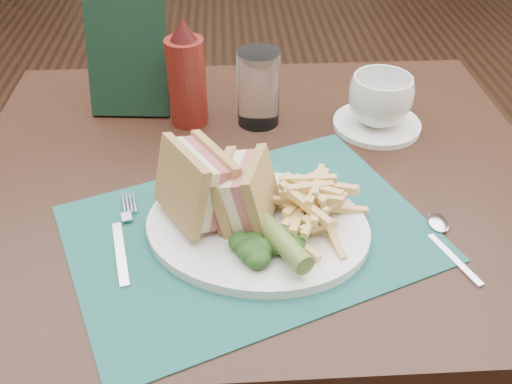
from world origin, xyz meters
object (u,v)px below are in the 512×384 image
(table_main, at_px, (256,326))
(sandwich_half_b, at_px, (230,189))
(check_presenter, at_px, (127,51))
(placemat, at_px, (250,233))
(saucer, at_px, (377,124))
(coffee_cup, at_px, (380,100))
(drinking_glass, at_px, (258,88))
(ketchup_bottle, at_px, (186,72))
(sandwich_half_a, at_px, (181,189))
(plate, at_px, (257,228))

(table_main, distance_m, sandwich_half_b, 0.46)
(table_main, height_order, sandwich_half_b, sandwich_half_b)
(table_main, height_order, check_presenter, check_presenter)
(placemat, height_order, sandwich_half_b, sandwich_half_b)
(table_main, xyz_separation_m, check_presenter, (-0.21, 0.21, 0.48))
(saucer, relative_size, coffee_cup, 1.39)
(drinking_glass, relative_size, check_presenter, 0.58)
(drinking_glass, bearing_deg, saucer, -8.27)
(coffee_cup, distance_m, drinking_glass, 0.21)
(drinking_glass, height_order, ketchup_bottle, ketchup_bottle)
(sandwich_half_a, relative_size, check_presenter, 0.48)
(sandwich_half_a, xyz_separation_m, saucer, (0.32, 0.25, -0.07))
(plate, xyz_separation_m, sandwich_half_b, (-0.03, 0.02, 0.05))
(plate, relative_size, coffee_cup, 2.79)
(plate, xyz_separation_m, sandwich_half_a, (-0.10, 0.01, 0.06))
(placemat, relative_size, check_presenter, 2.08)
(check_presenter, bearing_deg, saucer, -7.56)
(saucer, bearing_deg, plate, -130.17)
(saucer, height_order, ketchup_bottle, ketchup_bottle)
(placemat, height_order, check_presenter, check_presenter)
(saucer, xyz_separation_m, coffee_cup, (0.00, 0.00, 0.05))
(coffee_cup, relative_size, check_presenter, 0.48)
(table_main, height_order, placemat, placemat)
(ketchup_bottle, bearing_deg, sandwich_half_a, -89.32)
(sandwich_half_b, relative_size, saucer, 0.62)
(plate, relative_size, sandwich_half_a, 2.76)
(sandwich_half_a, relative_size, saucer, 0.72)
(sandwich_half_b, xyz_separation_m, saucer, (0.26, 0.25, -0.06))
(sandwich_half_b, distance_m, saucer, 0.36)
(placemat, bearing_deg, table_main, 83.30)
(coffee_cup, bearing_deg, ketchup_bottle, 173.32)
(drinking_glass, xyz_separation_m, check_presenter, (-0.22, 0.06, 0.04))
(table_main, xyz_separation_m, placemat, (-0.02, -0.15, 0.38))
(ketchup_bottle, bearing_deg, coffee_cup, -6.68)
(table_main, distance_m, drinking_glass, 0.46)
(placemat, xyz_separation_m, drinking_glass, (0.03, 0.29, 0.06))
(saucer, distance_m, ketchup_bottle, 0.34)
(coffee_cup, xyz_separation_m, ketchup_bottle, (-0.32, 0.04, 0.04))
(coffee_cup, bearing_deg, saucer, 0.00)
(placemat, distance_m, sandwich_half_b, 0.07)
(saucer, relative_size, ketchup_bottle, 0.81)
(plate, distance_m, sandwich_half_a, 0.12)
(placemat, distance_m, sandwich_half_a, 0.11)
(coffee_cup, bearing_deg, plate, -130.17)
(sandwich_half_a, xyz_separation_m, ketchup_bottle, (-0.00, 0.29, 0.02))
(saucer, relative_size, drinking_glass, 1.15)
(placemat, xyz_separation_m, saucer, (0.23, 0.26, 0.00))
(saucer, xyz_separation_m, ketchup_bottle, (-0.32, 0.04, 0.09))
(table_main, xyz_separation_m, ketchup_bottle, (-0.11, 0.16, 0.47))
(placemat, height_order, ketchup_bottle, ketchup_bottle)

